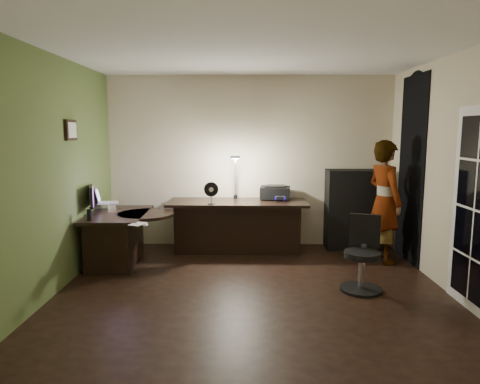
{
  "coord_description": "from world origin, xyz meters",
  "views": [
    {
      "loc": [
        -0.1,
        -4.81,
        1.85
      ],
      "look_at": [
        -0.15,
        1.05,
        1.0
      ],
      "focal_mm": 32.0,
      "sensor_mm": 36.0,
      "label": 1
    }
  ],
  "objects_px": {
    "desk_left": "(119,239)",
    "monitor": "(90,205)",
    "person": "(385,202)",
    "office_chair": "(362,254)",
    "cabinet": "(353,209)",
    "desk_right": "(238,227)"
  },
  "relations": [
    {
      "from": "monitor",
      "to": "person",
      "type": "distance_m",
      "value": 4.05
    },
    {
      "from": "cabinet",
      "to": "desk_left",
      "type": "bearing_deg",
      "value": -165.46
    },
    {
      "from": "desk_right",
      "to": "monitor",
      "type": "distance_m",
      "value": 2.15
    },
    {
      "from": "desk_left",
      "to": "desk_right",
      "type": "xyz_separation_m",
      "value": [
        1.64,
        0.62,
        0.03
      ]
    },
    {
      "from": "office_chair",
      "to": "person",
      "type": "xyz_separation_m",
      "value": [
        0.61,
        1.14,
        0.42
      ]
    },
    {
      "from": "monitor",
      "to": "office_chair",
      "type": "relative_size",
      "value": 0.51
    },
    {
      "from": "cabinet",
      "to": "person",
      "type": "height_order",
      "value": "person"
    },
    {
      "from": "monitor",
      "to": "desk_left",
      "type": "bearing_deg",
      "value": -1.09
    },
    {
      "from": "desk_right",
      "to": "monitor",
      "type": "height_order",
      "value": "monitor"
    },
    {
      "from": "desk_right",
      "to": "person",
      "type": "relative_size",
      "value": 1.22
    },
    {
      "from": "cabinet",
      "to": "person",
      "type": "xyz_separation_m",
      "value": [
        0.26,
        -0.68,
        0.24
      ]
    },
    {
      "from": "monitor",
      "to": "office_chair",
      "type": "height_order",
      "value": "monitor"
    },
    {
      "from": "desk_left",
      "to": "desk_right",
      "type": "height_order",
      "value": "desk_right"
    },
    {
      "from": "cabinet",
      "to": "office_chair",
      "type": "bearing_deg",
      "value": -99.9
    },
    {
      "from": "desk_right",
      "to": "cabinet",
      "type": "distance_m",
      "value": 1.83
    },
    {
      "from": "desk_left",
      "to": "person",
      "type": "height_order",
      "value": "person"
    },
    {
      "from": "desk_left",
      "to": "person",
      "type": "bearing_deg",
      "value": 0.45
    },
    {
      "from": "desk_right",
      "to": "office_chair",
      "type": "height_order",
      "value": "office_chair"
    },
    {
      "from": "monitor",
      "to": "cabinet",
      "type": "bearing_deg",
      "value": -4.76
    },
    {
      "from": "person",
      "to": "cabinet",
      "type": "bearing_deg",
      "value": 3.02
    },
    {
      "from": "desk_left",
      "to": "monitor",
      "type": "xyz_separation_m",
      "value": [
        -0.33,
        -0.11,
        0.49
      ]
    },
    {
      "from": "desk_right",
      "to": "office_chair",
      "type": "xyz_separation_m",
      "value": [
        1.46,
        -1.6,
        0.04
      ]
    }
  ]
}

